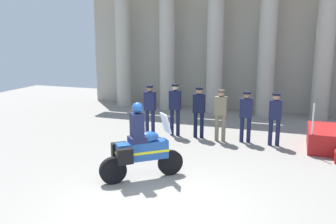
{
  "coord_description": "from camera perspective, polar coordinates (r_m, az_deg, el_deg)",
  "views": [
    {
      "loc": [
        2.57,
        -6.5,
        3.48
      ],
      "look_at": [
        -0.85,
        3.23,
        1.27
      ],
      "focal_mm": 39.8,
      "sensor_mm": 36.0,
      "label": 1
    }
  ],
  "objects": [
    {
      "name": "ground_plane",
      "position": [
        7.81,
        -2.04,
        -14.35
      ],
      "size": [
        28.0,
        28.0,
        0.0
      ],
      "primitive_type": "plane",
      "color": "gray"
    },
    {
      "name": "colonnade_backdrop",
      "position": [
        16.74,
        11.35,
        10.59
      ],
      "size": [
        14.9,
        1.56,
        5.66
      ],
      "color": "#A49F91",
      "rests_on": "ground_plane"
    },
    {
      "name": "officer_in_row_3",
      "position": [
        12.07,
        8.07,
        0.11
      ],
      "size": [
        0.39,
        0.24,
        1.69
      ],
      "rotation": [
        0.0,
        0.0,
        3.17
      ],
      "color": "#7A7056",
      "rests_on": "ground_plane"
    },
    {
      "name": "officer_in_row_2",
      "position": [
        12.4,
        4.76,
        0.55
      ],
      "size": [
        0.39,
        0.24,
        1.7
      ],
      "rotation": [
        0.0,
        0.0,
        3.17
      ],
      "color": "black",
      "rests_on": "ground_plane"
    },
    {
      "name": "officer_in_row_1",
      "position": [
        12.62,
        1.08,
        1.0
      ],
      "size": [
        0.39,
        0.24,
        1.77
      ],
      "rotation": [
        0.0,
        0.0,
        3.17
      ],
      "color": "#141938",
      "rests_on": "ground_plane"
    },
    {
      "name": "officer_in_row_5",
      "position": [
        11.95,
        16.09,
        -0.45
      ],
      "size": [
        0.39,
        0.24,
        1.66
      ],
      "rotation": [
        0.0,
        0.0,
        3.17
      ],
      "color": "#191E42",
      "rests_on": "ground_plane"
    },
    {
      "name": "officer_in_row_0",
      "position": [
        12.79,
        -2.79,
        0.96
      ],
      "size": [
        0.39,
        0.24,
        1.71
      ],
      "rotation": [
        0.0,
        0.0,
        3.17
      ],
      "color": "#191E42",
      "rests_on": "ground_plane"
    },
    {
      "name": "motorcycle_with_rider",
      "position": [
        8.89,
        -4.4,
        -5.51
      ],
      "size": [
        1.65,
        1.47,
        1.9
      ],
      "rotation": [
        0.0,
        0.0,
        0.72
      ],
      "color": "black",
      "rests_on": "ground_plane"
    },
    {
      "name": "officer_in_row_4",
      "position": [
        12.1,
        11.86,
        -0.13
      ],
      "size": [
        0.39,
        0.24,
        1.65
      ],
      "rotation": [
        0.0,
        0.0,
        3.17
      ],
      "color": "#191E42",
      "rests_on": "ground_plane"
    }
  ]
}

